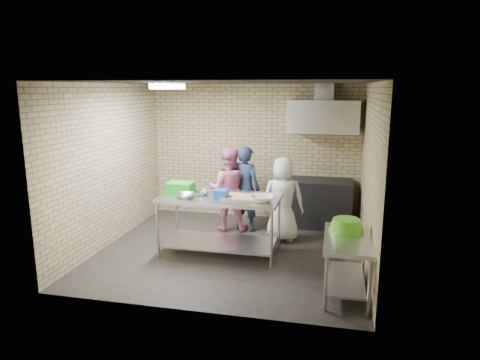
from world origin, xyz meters
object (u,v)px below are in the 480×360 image
object	(u,v)px
man_navy	(246,189)
woman_pink	(228,189)
green_basin	(346,225)
bottle_green	(348,121)
bottle_red	(326,120)
woman_white	(283,199)
blue_tub	(221,194)
prep_table	(220,225)
green_crate	(180,187)
stove	(320,203)
side_counter	(347,265)

from	to	relation	value
man_navy	woman_pink	distance (m)	0.32
green_basin	bottle_green	xyz separation A→B (m)	(0.02, 2.74, 1.18)
bottle_green	green_basin	bearing A→B (deg)	-90.42
bottle_red	bottle_green	distance (m)	0.40
green_basin	woman_pink	size ratio (longest dim) A/B	0.29
bottle_red	woman_white	bearing A→B (deg)	-118.71
blue_tub	woman_pink	size ratio (longest dim) A/B	0.13
prep_table	woman_pink	distance (m)	1.21
green_crate	woman_pink	bearing A→B (deg)	62.41
green_crate	blue_tub	bearing A→B (deg)	-16.35
green_crate	green_basin	distance (m)	2.77
green_crate	woman_white	world-z (taller)	woman_white
woman_white	man_navy	bearing A→B (deg)	-32.15
bottle_green	prep_table	bearing A→B (deg)	-134.04
bottle_green	green_crate	bearing A→B (deg)	-144.40
prep_table	green_crate	world-z (taller)	green_crate
bottle_green	woman_white	xyz separation A→B (m)	(-1.05, -1.19, -1.28)
green_basin	blue_tub	bearing A→B (deg)	161.76
green_crate	bottle_red	bearing A→B (deg)	40.13
blue_tub	man_navy	world-z (taller)	man_navy
green_crate	blue_tub	distance (m)	0.78
stove	blue_tub	size ratio (longest dim) A/B	5.73
woman_white	prep_table	bearing A→B (deg)	38.65
prep_table	green_basin	world-z (taller)	prep_table
green_basin	bottle_red	world-z (taller)	bottle_red
green_basin	green_crate	bearing A→B (deg)	162.29
side_counter	prep_table	bearing A→B (deg)	153.57
stove	bottle_red	bearing A→B (deg)	78.23
prep_table	blue_tub	bearing A→B (deg)	-63.43
side_counter	woman_pink	world-z (taller)	woman_pink
green_crate	bottle_red	size ratio (longest dim) A/B	2.33
woman_white	bottle_red	bearing A→B (deg)	-122.70
woman_pink	green_basin	bearing A→B (deg)	129.77
prep_table	bottle_green	size ratio (longest dim) A/B	12.56
woman_white	woman_pink	bearing A→B (deg)	-21.51
prep_table	green_basin	xyz separation A→B (m)	(1.93, -0.72, 0.36)
woman_pink	woman_white	size ratio (longest dim) A/B	1.06
stove	blue_tub	world-z (taller)	blue_tub
stove	blue_tub	xyz separation A→B (m)	(-1.45, -1.88, 0.56)
blue_tub	woman_white	world-z (taller)	woman_white
side_counter	bottle_green	world-z (taller)	bottle_green
prep_table	side_counter	size ratio (longest dim) A/B	1.57
green_crate	blue_tub	size ratio (longest dim) A/B	2.00
side_counter	bottle_red	distance (m)	3.44
green_basin	man_navy	bearing A→B (deg)	132.31
woman_pink	prep_table	bearing A→B (deg)	89.41
side_counter	man_navy	xyz separation A→B (m)	(-1.79, 2.20, 0.42)
bottle_green	man_navy	distance (m)	2.31
side_counter	green_crate	world-z (taller)	green_crate
bottle_green	man_navy	size ratio (longest dim) A/B	0.09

